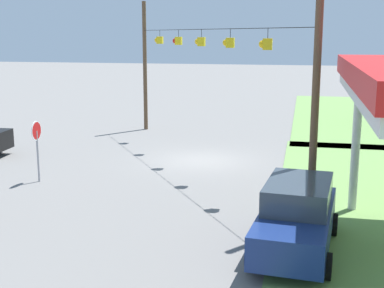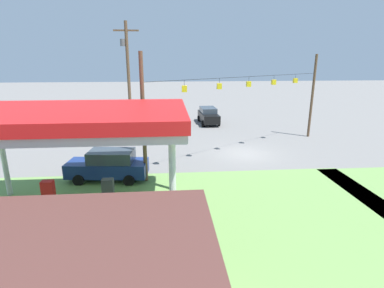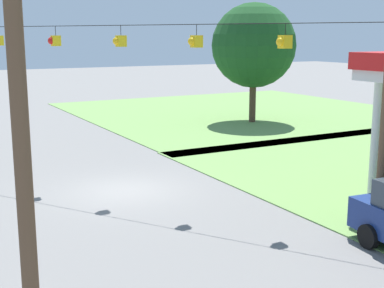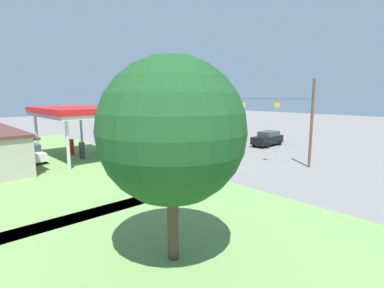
# 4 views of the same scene
# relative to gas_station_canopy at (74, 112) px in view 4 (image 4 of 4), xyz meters

# --- Properties ---
(ground_plane) EXTENTS (160.00, 160.00, 0.00)m
(ground_plane) POSITION_rel_gas_station_canopy_xyz_m (-10.58, -8.88, -4.71)
(ground_plane) COLOR slate
(gas_station_canopy) EXTENTS (10.48, 6.32, 5.21)m
(gas_station_canopy) POSITION_rel_gas_station_canopy_xyz_m (0.00, 0.00, 0.00)
(gas_station_canopy) COLOR silver
(gas_station_canopy) RESTS_ON ground
(fuel_pump_near) EXTENTS (0.71, 0.56, 1.78)m
(fuel_pump_near) POSITION_rel_gas_station_canopy_xyz_m (-1.42, -0.00, -3.86)
(fuel_pump_near) COLOR gray
(fuel_pump_near) RESTS_ON ground
(fuel_pump_far) EXTENTS (0.71, 0.56, 1.78)m
(fuel_pump_far) POSITION_rel_gas_station_canopy_xyz_m (1.42, -0.00, -3.86)
(fuel_pump_far) COLOR gray
(fuel_pump_far) RESTS_ON ground
(car_at_pumps_front) EXTENTS (5.08, 2.46, 1.92)m
(car_at_pumps_front) POSITION_rel_gas_station_canopy_xyz_m (-0.65, -4.28, -3.73)
(car_at_pumps_front) COLOR navy
(car_at_pumps_front) RESTS_ON ground
(car_at_pumps_rear) EXTENTS (4.45, 2.28, 1.76)m
(car_at_pumps_rear) POSITION_rel_gas_station_canopy_xyz_m (0.83, 4.29, -3.80)
(car_at_pumps_rear) COLOR white
(car_at_pumps_rear) RESTS_ON ground
(car_on_crossroad) EXTENTS (2.28, 4.97, 1.87)m
(car_on_crossroad) POSITION_rel_gas_station_canopy_xyz_m (-9.19, -20.84, -3.74)
(car_on_crossroad) COLOR black
(car_on_crossroad) RESTS_ON ground
(stop_sign_roadside) EXTENTS (0.80, 0.08, 2.50)m
(stop_sign_roadside) POSITION_rel_gas_station_canopy_xyz_m (-5.64, -14.64, -2.90)
(stop_sign_roadside) COLOR #99999E
(stop_sign_roadside) RESTS_ON ground
(utility_pole_main) EXTENTS (2.20, 0.44, 10.56)m
(utility_pole_main) POSITION_rel_gas_station_canopy_xyz_m (-0.91, -14.34, 1.18)
(utility_pole_main) COLOR brown
(utility_pole_main) RESTS_ON ground
(signal_span_gantry) EXTENTS (15.47, 10.24, 7.81)m
(signal_span_gantry) POSITION_rel_gas_station_canopy_xyz_m (-10.58, -8.89, -0.36)
(signal_span_gantry) COLOR brown
(signal_span_gantry) RESTS_ON ground
(tree_west_verge) EXTENTS (5.57, 5.57, 7.92)m
(tree_west_verge) POSITION_rel_gas_station_canopy_xyz_m (-21.86, 4.82, 0.41)
(tree_west_verge) COLOR #4C3828
(tree_west_verge) RESTS_ON ground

